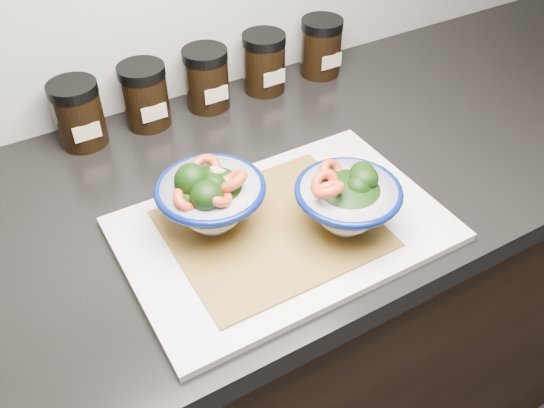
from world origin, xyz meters
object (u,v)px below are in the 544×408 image
cutting_board (284,229)px  spice_jar_c (207,79)px  bowl_left (210,198)px  bowl_right (347,200)px  spice_jar_e (321,47)px  spice_jar_a (79,114)px  spice_jar_b (145,96)px  spice_jar_d (264,63)px

cutting_board → spice_jar_c: (0.05, 0.36, 0.05)m
cutting_board → bowl_left: 0.12m
cutting_board → bowl_right: 0.10m
cutting_board → spice_jar_e: bearing=50.0°
bowl_right → spice_jar_a: bowl_right is taller
spice_jar_b → spice_jar_c: size_ratio=1.00×
spice_jar_d → bowl_right: bearing=-103.8°
bowl_right → cutting_board: bearing=149.5°
spice_jar_b → spice_jar_a: bearing=180.0°
spice_jar_a → spice_jar_e: same height
bowl_left → spice_jar_c: bearing=65.5°
spice_jar_d → spice_jar_a: bearing=180.0°
spice_jar_b → spice_jar_e: size_ratio=1.00×
spice_jar_a → spice_jar_b: bearing=0.0°
bowl_right → spice_jar_e: (0.23, 0.41, -0.00)m
spice_jar_d → spice_jar_e: (0.13, 0.00, 0.00)m
cutting_board → spice_jar_a: (-0.18, 0.36, 0.05)m
bowl_right → spice_jar_d: (0.10, 0.41, -0.00)m
bowl_right → spice_jar_e: bowl_right is taller
cutting_board → spice_jar_a: 0.41m
spice_jar_c → spice_jar_e: (0.25, 0.00, 0.00)m
bowl_right → spice_jar_b: (-0.14, 0.41, -0.00)m
spice_jar_a → spice_jar_b: same height
spice_jar_a → spice_jar_c: same height
bowl_right → spice_jar_e: bearing=60.6°
spice_jar_b → spice_jar_d: (0.24, 0.00, 0.00)m
bowl_left → spice_jar_e: 0.50m
spice_jar_e → spice_jar_c: bearing=180.0°
bowl_left → spice_jar_c: (0.14, 0.31, -0.01)m
cutting_board → bowl_right: bearing=-30.5°
cutting_board → spice_jar_e: 0.48m
spice_jar_a → spice_jar_e: 0.48m
spice_jar_b → spice_jar_d: size_ratio=1.00×
spice_jar_a → cutting_board: bearing=-63.6°
bowl_left → spice_jar_d: 0.41m
spice_jar_b → spice_jar_e: 0.37m
bowl_left → spice_jar_a: 0.33m
spice_jar_b → bowl_left: bearing=-94.4°
cutting_board → spice_jar_d: size_ratio=3.98×
bowl_left → bowl_right: bearing=-30.3°
spice_jar_b → spice_jar_d: same height
bowl_left → bowl_right: bowl_left is taller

